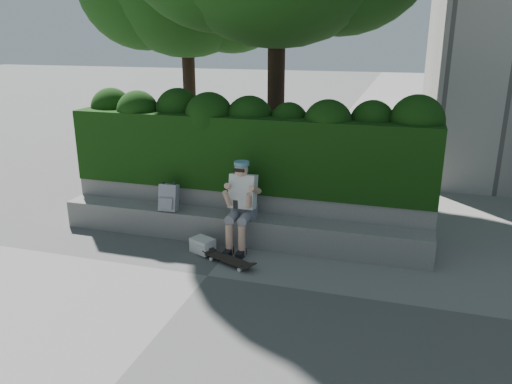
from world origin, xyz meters
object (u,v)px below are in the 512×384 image
(person, at_px, (242,202))
(skateboard, at_px, (229,260))
(backpack_ground, at_px, (203,245))
(backpack_plaid, at_px, (169,198))

(person, relative_size, skateboard, 1.71)
(backpack_ground, bearing_deg, person, 57.81)
(person, height_order, skateboard, person)
(skateboard, bearing_deg, backpack_plaid, 173.38)
(skateboard, bearing_deg, backpack_ground, 174.50)
(backpack_plaid, bearing_deg, backpack_ground, -32.35)
(skateboard, distance_m, backpack_plaid, 1.58)
(skateboard, xyz_separation_m, backpack_ground, (-0.53, 0.28, 0.04))
(person, relative_size, backpack_plaid, 3.17)
(person, xyz_separation_m, backpack_ground, (-0.52, -0.35, -0.64))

